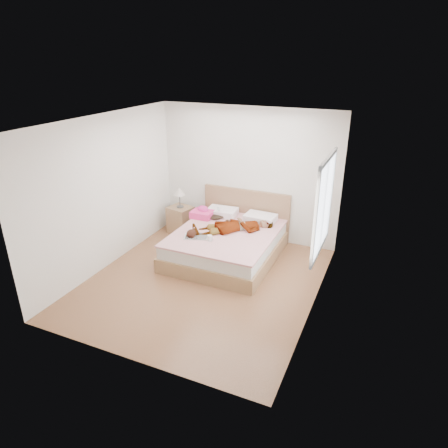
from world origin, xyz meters
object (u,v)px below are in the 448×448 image
coffee_mug (210,238)px  nightstand (181,218)px  magazine (196,236)px  plush_toy (192,233)px  phone (219,209)px  woman (234,224)px  towel (202,213)px  bed (228,241)px

coffee_mug → nightstand: bearing=137.6°
magazine → plush_toy: 0.10m
phone → nightstand: size_ratio=0.10×
phone → coffee_mug: phone is taller
woman → coffee_mug: woman is taller
towel → plush_toy: size_ratio=1.56×
magazine → coffee_mug: (0.29, -0.05, 0.04)m
phone → nightstand: nightstand is taller
phone → nightstand: (-0.91, 0.08, -0.37)m
magazine → plush_toy: size_ratio=1.84×
magazine → plush_toy: bearing=-156.0°
phone → magazine: bearing=-126.1°
woman → coffee_mug: 0.65m
bed → magazine: bed is taller
phone → towel: 0.33m
bed → coffee_mug: (-0.11, -0.54, 0.28)m
towel → woman: bearing=-20.1°
towel → magazine: bearing=-70.3°
phone → bed: 0.75m
coffee_mug → plush_toy: size_ratio=0.49×
plush_toy → magazine: bearing=24.0°
nightstand → towel: bearing=-17.5°
bed → plush_toy: size_ratio=7.79×
phone → plush_toy: (-0.05, -1.00, -0.11)m
phone → magazine: 0.99m
bed → towel: bed is taller
bed → coffee_mug: bed is taller
woman → bed: size_ratio=0.73×
woman → magazine: bearing=-77.3°
bed → towel: bearing=152.6°
magazine → woman: bearing=49.4°
woman → magazine: size_ratio=3.08×
bed → coffee_mug: bearing=-101.2°
nightstand → bed: bearing=-23.0°
towel → bed: bearing=-27.4°
coffee_mug → nightstand: 1.65m
phone → woman: bearing=-75.4°
woman → plush_toy: size_ratio=5.66×
magazine → plush_toy: plush_toy is taller
plush_toy → nightstand: (-0.85, 1.08, -0.26)m
towel → plush_toy: bearing=-74.7°
phone → plush_toy: bearing=-129.8°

